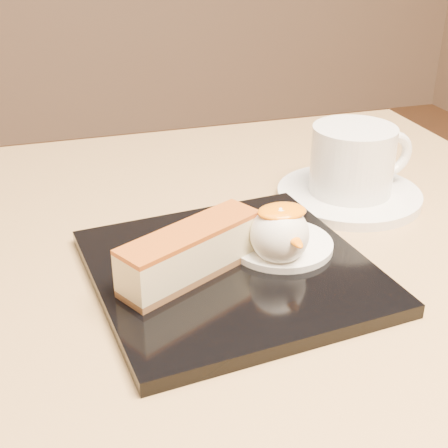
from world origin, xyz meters
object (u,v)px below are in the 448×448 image
object	(u,v)px
table	(209,434)
cheesecake	(191,252)
ice_cream_scoop	(280,235)
coffee_cup	(354,158)
saucer	(349,195)
dessert_plate	(231,271)

from	to	relation	value
table	cheesecake	xyz separation A→B (m)	(-0.01, 0.01, 0.19)
ice_cream_scoop	coffee_cup	bearing A→B (deg)	42.13
saucer	coffee_cup	distance (m)	0.04
table	cheesecake	size ratio (longest dim) A/B	6.26
dessert_plate	coffee_cup	distance (m)	0.20
table	saucer	world-z (taller)	saucer
coffee_cup	table	bearing A→B (deg)	-150.21
table	dessert_plate	bearing A→B (deg)	32.15
cheesecake	coffee_cup	distance (m)	0.23
dessert_plate	coffee_cup	xyz separation A→B (m)	(0.17, 0.11, 0.04)
cheesecake	saucer	xyz separation A→B (m)	(0.20, 0.12, -0.03)
cheesecake	ice_cream_scoop	world-z (taller)	ice_cream_scoop
dessert_plate	table	bearing A→B (deg)	-147.85
table	ice_cream_scoop	distance (m)	0.20
table	coffee_cup	size ratio (longest dim) A/B	7.00
coffee_cup	cheesecake	bearing A→B (deg)	-153.76
dessert_plate	cheesecake	size ratio (longest dim) A/B	1.72
dessert_plate	saucer	world-z (taller)	dessert_plate
ice_cream_scoop	coffee_cup	distance (m)	0.17
dessert_plate	ice_cream_scoop	world-z (taller)	ice_cream_scoop
cheesecake	dessert_plate	bearing A→B (deg)	-19.70
table	ice_cream_scoop	world-z (taller)	ice_cream_scoop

